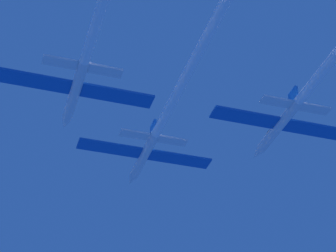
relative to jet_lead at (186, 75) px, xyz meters
The scene contains 1 object.
jet_lead is the anchor object (origin of this frame).
Camera 1 is at (-18.03, -67.01, -42.75)m, focal length 69.81 mm.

